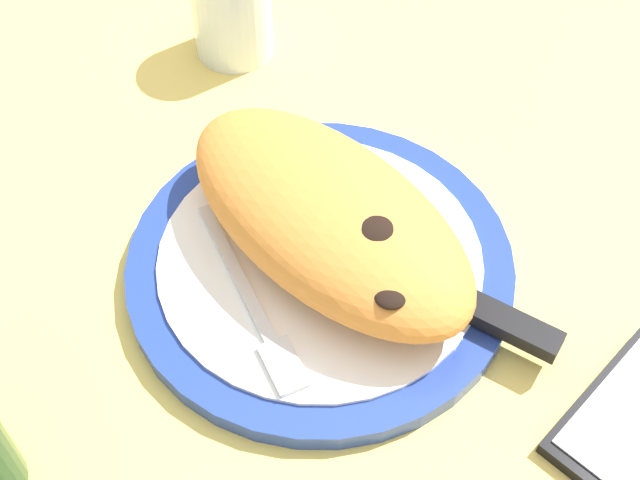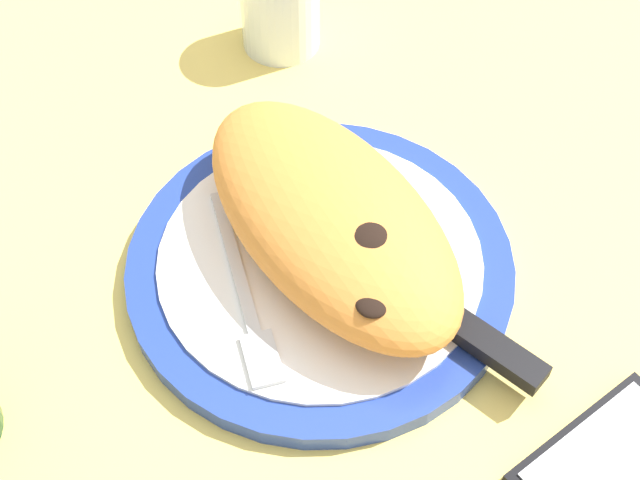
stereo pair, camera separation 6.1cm
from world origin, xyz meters
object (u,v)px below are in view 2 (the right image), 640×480
plate (320,265)px  fork (246,301)px  calzone (330,217)px  smartphone (608,463)px  knife (436,310)px  water_glass (280,10)px

plate → fork: 6.48cm
fork → calzone: bearing=111.9°
smartphone → knife: bearing=-153.2°
knife → water_glass: bearing=-177.9°
plate → knife: bearing=40.0°
calzone → smartphone: 23.89cm
plate → knife: (7.04, 5.91, 1.47)cm
knife → calzone: bearing=-147.5°
fork → smartphone: bearing=46.1°
plate → knife: size_ratio=1.28×
fork → knife: knife is taller
knife → water_glass: 32.69cm
plate → calzone: size_ratio=1.02×
smartphone → water_glass: 46.13cm
smartphone → water_glass: (-45.39, -7.62, 3.05)cm
fork → smartphone: 25.55cm
plate → fork: bearing=-70.8°
calzone → smartphone: calzone is taller
plate → fork: fork is taller
fork → water_glass: size_ratio=2.00×
fork → plate: bearing=109.2°
calzone → smartphone: (20.50, 11.37, -4.60)cm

